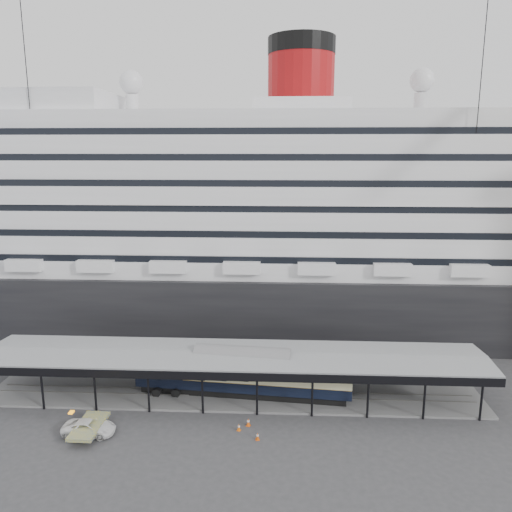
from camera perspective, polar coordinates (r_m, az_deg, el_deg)
The scene contains 8 objects.
ground at distance 54.85m, azimuth -3.10°, elevation -18.03°, with size 200.00×200.00×0.00m, color #343436.
cruise_ship at distance 79.94m, azimuth -0.82°, elevation 5.43°, with size 130.00×30.00×43.90m.
platform_canopy at distance 58.16m, azimuth -2.60°, elevation -13.56°, with size 56.00×9.18×5.30m.
port_truck at distance 54.35m, azimuth -18.53°, elevation -18.11°, with size 2.37×5.14×1.43m, color white.
pullman_carriage at distance 57.85m, azimuth -1.54°, elevation -13.13°, with size 24.51×5.41×23.88m.
traffic_cone_left at distance 52.61m, azimuth -1.97°, elevation -18.96°, with size 0.47×0.47×0.73m.
traffic_cone_mid at distance 51.19m, azimuth 0.18°, elevation -19.90°, with size 0.46×0.46×0.75m.
traffic_cone_right at distance 53.32m, azimuth -0.89°, elevation -18.43°, with size 0.54×0.54×0.85m.
Camera 1 is at (5.25, -47.26, 27.34)m, focal length 35.00 mm.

